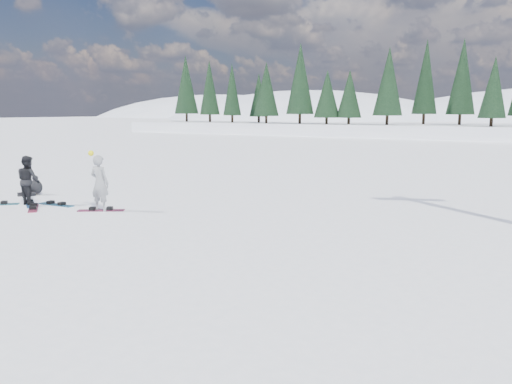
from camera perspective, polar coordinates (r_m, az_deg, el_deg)
ground at (r=16.28m, az=-17.46°, el=-2.67°), size 420.00×420.00×0.00m
alpine_backdrop at (r=201.97m, az=23.39°, el=3.62°), size 412.50×227.00×53.20m
snowboarder_woman at (r=17.00m, az=-17.44°, el=1.00°), size 0.72×0.52×1.99m
snowboarder_man at (r=19.09m, az=-24.56°, el=1.24°), size 0.93×0.78×1.72m
seated_rider at (r=21.29m, az=-23.97°, el=0.49°), size 0.62×0.94×0.76m
gear_bag at (r=22.01m, az=-24.50°, el=0.34°), size 0.45×0.30×0.30m
snowboard_woman at (r=17.15m, az=-17.28°, el=-2.02°), size 1.40×1.07×0.03m
snowboard_man at (r=19.21m, az=-24.39°, el=-1.25°), size 1.41×1.05×0.03m
snowboard_loose_b at (r=18.35m, az=-24.09°, el=-1.69°), size 1.35×1.16×0.03m
snowboard_loose_c at (r=18.71m, az=-21.87°, el=-1.35°), size 1.51×0.33×0.03m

